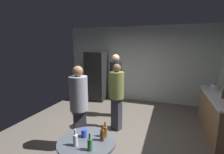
{
  "coord_description": "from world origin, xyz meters",
  "views": [
    {
      "loc": [
        1.09,
        -3.29,
        2.01
      ],
      "look_at": [
        -0.09,
        0.05,
        1.34
      ],
      "focal_mm": 26.21,
      "sensor_mm": 36.0,
      "label": 1
    }
  ],
  "objects_px": {
    "person_in_black_shirt": "(116,81)",
    "beer_bottle_brown": "(102,135)",
    "refrigerator": "(97,76)",
    "person_in_olive_shirt": "(117,92)",
    "beer_bottle_clear": "(75,140)",
    "beer_bottle_amber": "(105,131)",
    "beer_bottle_on_counter": "(223,95)",
    "person_in_gray_shirt": "(79,102)",
    "plastic_cup_blue": "(84,133)",
    "foreground_table": "(87,147)",
    "kettle": "(215,87)",
    "beer_bottle_green": "(90,144)"
  },
  "relations": [
    {
      "from": "beer_bottle_clear",
      "to": "person_in_olive_shirt",
      "type": "bearing_deg",
      "value": 91.37
    },
    {
      "from": "person_in_black_shirt",
      "to": "kettle",
      "type": "bearing_deg",
      "value": 68.91
    },
    {
      "from": "person_in_black_shirt",
      "to": "refrigerator",
      "type": "bearing_deg",
      "value": -166.77
    },
    {
      "from": "person_in_olive_shirt",
      "to": "person_in_black_shirt",
      "type": "distance_m",
      "value": 0.8
    },
    {
      "from": "foreground_table",
      "to": "beer_bottle_green",
      "type": "distance_m",
      "value": 0.29
    },
    {
      "from": "beer_bottle_on_counter",
      "to": "foreground_table",
      "type": "xyz_separation_m",
      "value": [
        -2.14,
        -2.17,
        -0.35
      ]
    },
    {
      "from": "beer_bottle_clear",
      "to": "plastic_cup_blue",
      "type": "xyz_separation_m",
      "value": [
        0.0,
        0.22,
        -0.03
      ]
    },
    {
      "from": "foreground_table",
      "to": "beer_bottle_on_counter",
      "type": "bearing_deg",
      "value": 45.39
    },
    {
      "from": "refrigerator",
      "to": "person_in_gray_shirt",
      "type": "height_order",
      "value": "refrigerator"
    },
    {
      "from": "beer_bottle_on_counter",
      "to": "beer_bottle_brown",
      "type": "xyz_separation_m",
      "value": [
        -1.94,
        -2.09,
        -0.17
      ]
    },
    {
      "from": "foreground_table",
      "to": "person_in_black_shirt",
      "type": "bearing_deg",
      "value": 99.12
    },
    {
      "from": "beer_bottle_on_counter",
      "to": "person_in_olive_shirt",
      "type": "height_order",
      "value": "person_in_olive_shirt"
    },
    {
      "from": "beer_bottle_on_counter",
      "to": "person_in_black_shirt",
      "type": "bearing_deg",
      "value": 173.07
    },
    {
      "from": "beer_bottle_green",
      "to": "person_in_gray_shirt",
      "type": "relative_size",
      "value": 0.14
    },
    {
      "from": "foreground_table",
      "to": "beer_bottle_brown",
      "type": "relative_size",
      "value": 3.48
    },
    {
      "from": "foreground_table",
      "to": "refrigerator",
      "type": "bearing_deg",
      "value": 112.77
    },
    {
      "from": "kettle",
      "to": "foreground_table",
      "type": "xyz_separation_m",
      "value": [
        -2.14,
        -2.89,
        -0.34
      ]
    },
    {
      "from": "beer_bottle_on_counter",
      "to": "person_in_black_shirt",
      "type": "distance_m",
      "value": 2.56
    },
    {
      "from": "plastic_cup_blue",
      "to": "person_in_gray_shirt",
      "type": "distance_m",
      "value": 0.85
    },
    {
      "from": "foreground_table",
      "to": "beer_bottle_brown",
      "type": "xyz_separation_m",
      "value": [
        0.2,
        0.08,
        0.19
      ]
    },
    {
      "from": "kettle",
      "to": "person_in_gray_shirt",
      "type": "distance_m",
      "value": 3.44
    },
    {
      "from": "beer_bottle_on_counter",
      "to": "person_in_black_shirt",
      "type": "height_order",
      "value": "person_in_black_shirt"
    },
    {
      "from": "beer_bottle_amber",
      "to": "beer_bottle_clear",
      "type": "bearing_deg",
      "value": -130.79
    },
    {
      "from": "foreground_table",
      "to": "person_in_black_shirt",
      "type": "xyz_separation_m",
      "value": [
        -0.4,
        2.48,
        0.42
      ]
    },
    {
      "from": "beer_bottle_on_counter",
      "to": "person_in_gray_shirt",
      "type": "relative_size",
      "value": 0.14
    },
    {
      "from": "beer_bottle_on_counter",
      "to": "person_in_gray_shirt",
      "type": "bearing_deg",
      "value": -152.39
    },
    {
      "from": "kettle",
      "to": "person_in_olive_shirt",
      "type": "relative_size",
      "value": 0.15
    },
    {
      "from": "refrigerator",
      "to": "plastic_cup_blue",
      "type": "bearing_deg",
      "value": -67.9
    },
    {
      "from": "beer_bottle_brown",
      "to": "refrigerator",
      "type": "bearing_deg",
      "value": 115.8
    },
    {
      "from": "beer_bottle_green",
      "to": "refrigerator",
      "type": "bearing_deg",
      "value": 113.58
    },
    {
      "from": "beer_bottle_amber",
      "to": "person_in_black_shirt",
      "type": "height_order",
      "value": "person_in_black_shirt"
    },
    {
      "from": "beer_bottle_on_counter",
      "to": "plastic_cup_blue",
      "type": "height_order",
      "value": "beer_bottle_on_counter"
    },
    {
      "from": "beer_bottle_brown",
      "to": "beer_bottle_green",
      "type": "height_order",
      "value": "same"
    },
    {
      "from": "refrigerator",
      "to": "person_in_gray_shirt",
      "type": "xyz_separation_m",
      "value": [
        0.99,
        -2.93,
        0.07
      ]
    },
    {
      "from": "person_in_olive_shirt",
      "to": "foreground_table",
      "type": "bearing_deg",
      "value": 23.47
    },
    {
      "from": "beer_bottle_clear",
      "to": "person_in_olive_shirt",
      "type": "distance_m",
      "value": 1.89
    },
    {
      "from": "beer_bottle_clear",
      "to": "beer_bottle_on_counter",
      "type": "bearing_deg",
      "value": 46.21
    },
    {
      "from": "plastic_cup_blue",
      "to": "person_in_black_shirt",
      "type": "relative_size",
      "value": 0.06
    },
    {
      "from": "beer_bottle_amber",
      "to": "person_in_gray_shirt",
      "type": "bearing_deg",
      "value": 142.83
    },
    {
      "from": "beer_bottle_on_counter",
      "to": "plastic_cup_blue",
      "type": "relative_size",
      "value": 2.09
    },
    {
      "from": "beer_bottle_brown",
      "to": "kettle",
      "type": "bearing_deg",
      "value": 55.33
    },
    {
      "from": "refrigerator",
      "to": "person_in_olive_shirt",
      "type": "height_order",
      "value": "refrigerator"
    },
    {
      "from": "beer_bottle_amber",
      "to": "beer_bottle_on_counter",
      "type": "bearing_deg",
      "value": 45.74
    },
    {
      "from": "plastic_cup_blue",
      "to": "beer_bottle_on_counter",
      "type": "bearing_deg",
      "value": 43.36
    },
    {
      "from": "refrigerator",
      "to": "beer_bottle_brown",
      "type": "relative_size",
      "value": 7.83
    },
    {
      "from": "person_in_black_shirt",
      "to": "beer_bottle_brown",
      "type": "bearing_deg",
      "value": -16.36
    },
    {
      "from": "refrigerator",
      "to": "foreground_table",
      "type": "bearing_deg",
      "value": -67.23
    },
    {
      "from": "kettle",
      "to": "beer_bottle_green",
      "type": "relative_size",
      "value": 1.06
    },
    {
      "from": "beer_bottle_amber",
      "to": "person_in_olive_shirt",
      "type": "xyz_separation_m",
      "value": [
        -0.33,
        1.56,
        0.12
      ]
    },
    {
      "from": "kettle",
      "to": "beer_bottle_brown",
      "type": "distance_m",
      "value": 3.42
    }
  ]
}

